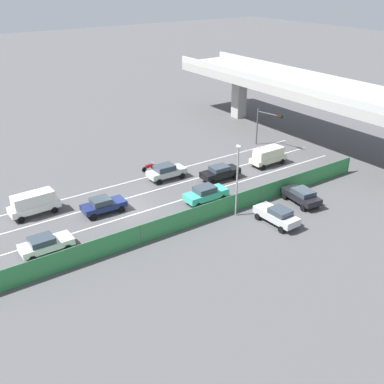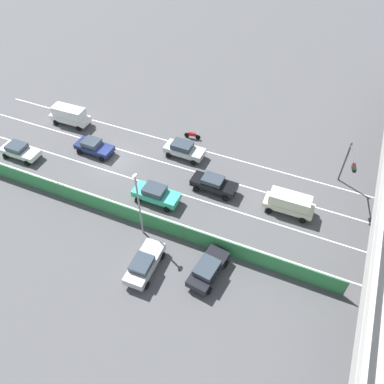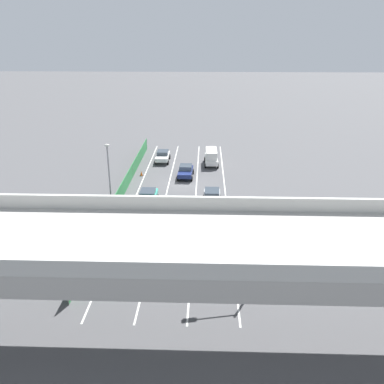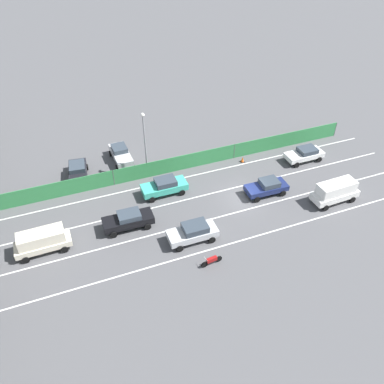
{
  "view_description": "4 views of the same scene",
  "coord_description": "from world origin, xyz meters",
  "px_view_note": "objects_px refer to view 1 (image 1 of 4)",
  "views": [
    {
      "loc": [
        37.74,
        -18.22,
        21.59
      ],
      "look_at": [
        2.98,
        5.99,
        1.24
      ],
      "focal_mm": 43.56,
      "sensor_mm": 36.0,
      "label": 1
    },
    {
      "loc": [
        25.79,
        20.71,
        27.9
      ],
      "look_at": [
        2.31,
        10.58,
        1.37
      ],
      "focal_mm": 36.06,
      "sensor_mm": 36.0,
      "label": 2
    },
    {
      "loc": [
        -2.87,
        50.0,
        18.46
      ],
      "look_at": [
        -1.43,
        7.21,
        1.6
      ],
      "focal_mm": 38.69,
      "sensor_mm": 36.0,
      "label": 3
    },
    {
      "loc": [
        -27.01,
        16.26,
        25.41
      ],
      "look_at": [
        0.64,
        5.46,
        1.78
      ],
      "focal_mm": 37.21,
      "sensor_mm": 36.0,
      "label": 4
    }
  ],
  "objects_px": {
    "car_sedan_navy": "(103,205)",
    "car_van_cream": "(268,155)",
    "car_sedan_black": "(220,172)",
    "car_sedan_white": "(45,244)",
    "car_van_white": "(34,203)",
    "parked_wagon_silver": "(277,215)",
    "traffic_light": "(266,121)",
    "street_lamp": "(237,174)",
    "car_sedan_silver": "(166,171)",
    "traffic_cone": "(129,237)",
    "motorcycle": "(149,167)",
    "car_taxi_teal": "(206,193)",
    "parked_sedan_dark": "(302,195)"
  },
  "relations": [
    {
      "from": "traffic_light",
      "to": "street_lamp",
      "type": "relative_size",
      "value": 0.68
    },
    {
      "from": "car_van_cream",
      "to": "street_lamp",
      "type": "bearing_deg",
      "value": -56.07
    },
    {
      "from": "car_sedan_silver",
      "to": "traffic_cone",
      "type": "bearing_deg",
      "value": -45.85
    },
    {
      "from": "car_van_white",
      "to": "car_van_cream",
      "type": "height_order",
      "value": "car_van_white"
    },
    {
      "from": "car_van_cream",
      "to": "traffic_light",
      "type": "relative_size",
      "value": 0.96
    },
    {
      "from": "car_van_white",
      "to": "motorcycle",
      "type": "distance_m",
      "value": 14.94
    },
    {
      "from": "car_van_white",
      "to": "parked_wagon_silver",
      "type": "relative_size",
      "value": 1.05
    },
    {
      "from": "traffic_light",
      "to": "car_sedan_navy",
      "type": "bearing_deg",
      "value": -79.27
    },
    {
      "from": "car_sedan_black",
      "to": "street_lamp",
      "type": "distance_m",
      "value": 9.21
    },
    {
      "from": "car_sedan_black",
      "to": "car_taxi_teal",
      "type": "distance_m",
      "value": 5.84
    },
    {
      "from": "car_sedan_black",
      "to": "car_van_white",
      "type": "height_order",
      "value": "car_van_white"
    },
    {
      "from": "car_sedan_black",
      "to": "parked_wagon_silver",
      "type": "distance_m",
      "value": 11.19
    },
    {
      "from": "car_taxi_teal",
      "to": "motorcycle",
      "type": "distance_m",
      "value": 10.48
    },
    {
      "from": "car_sedan_navy",
      "to": "car_van_cream",
      "type": "distance_m",
      "value": 21.79
    },
    {
      "from": "car_sedan_white",
      "to": "motorcycle",
      "type": "relative_size",
      "value": 2.24
    },
    {
      "from": "car_sedan_black",
      "to": "car_sedan_silver",
      "type": "bearing_deg",
      "value": -126.7
    },
    {
      "from": "car_sedan_black",
      "to": "car_sedan_white",
      "type": "distance_m",
      "value": 21.59
    },
    {
      "from": "traffic_cone",
      "to": "street_lamp",
      "type": "bearing_deg",
      "value": 80.54
    },
    {
      "from": "car_sedan_silver",
      "to": "motorcycle",
      "type": "height_order",
      "value": "car_sedan_silver"
    },
    {
      "from": "car_sedan_navy",
      "to": "car_van_white",
      "type": "xyz_separation_m",
      "value": [
        -3.49,
        -5.61,
        0.38
      ]
    },
    {
      "from": "car_sedan_silver",
      "to": "street_lamp",
      "type": "relative_size",
      "value": 0.62
    },
    {
      "from": "car_sedan_black",
      "to": "parked_wagon_silver",
      "type": "bearing_deg",
      "value": -9.75
    },
    {
      "from": "car_taxi_teal",
      "to": "car_sedan_silver",
      "type": "xyz_separation_m",
      "value": [
        -7.2,
        -0.26,
        0.0
      ]
    },
    {
      "from": "car_sedan_navy",
      "to": "parked_wagon_silver",
      "type": "relative_size",
      "value": 0.95
    },
    {
      "from": "car_sedan_white",
      "to": "motorcycle",
      "type": "distance_m",
      "value": 19.11
    },
    {
      "from": "car_sedan_black",
      "to": "traffic_light",
      "type": "bearing_deg",
      "value": 113.89
    },
    {
      "from": "car_van_white",
      "to": "traffic_cone",
      "type": "distance_m",
      "value": 10.9
    },
    {
      "from": "car_sedan_white",
      "to": "car_taxi_teal",
      "type": "distance_m",
      "value": 16.65
    },
    {
      "from": "car_sedan_silver",
      "to": "parked_wagon_silver",
      "type": "relative_size",
      "value": 0.97
    },
    {
      "from": "traffic_light",
      "to": "motorcycle",
      "type": "bearing_deg",
      "value": -95.91
    },
    {
      "from": "traffic_light",
      "to": "traffic_cone",
      "type": "relative_size",
      "value": 7.05
    },
    {
      "from": "car_sedan_black",
      "to": "car_van_cream",
      "type": "xyz_separation_m",
      "value": [
        -0.18,
        7.53,
        0.28
      ]
    },
    {
      "from": "car_sedan_white",
      "to": "parked_wagon_silver",
      "type": "bearing_deg",
      "value": 68.87
    },
    {
      "from": "car_sedan_navy",
      "to": "parked_sedan_dark",
      "type": "height_order",
      "value": "parked_sedan_dark"
    },
    {
      "from": "car_sedan_white",
      "to": "parked_sedan_dark",
      "type": "relative_size",
      "value": 0.97
    },
    {
      "from": "car_sedan_black",
      "to": "parked_wagon_silver",
      "type": "height_order",
      "value": "parked_wagon_silver"
    },
    {
      "from": "motorcycle",
      "to": "street_lamp",
      "type": "relative_size",
      "value": 0.27
    },
    {
      "from": "car_van_white",
      "to": "street_lamp",
      "type": "relative_size",
      "value": 0.67
    },
    {
      "from": "car_sedan_black",
      "to": "traffic_cone",
      "type": "bearing_deg",
      "value": -68.43
    },
    {
      "from": "car_van_white",
      "to": "car_sedan_white",
      "type": "bearing_deg",
      "value": -11.14
    },
    {
      "from": "traffic_light",
      "to": "street_lamp",
      "type": "xyz_separation_m",
      "value": [
        12.7,
        -15.6,
        0.84
      ]
    },
    {
      "from": "parked_wagon_silver",
      "to": "car_sedan_navy",
      "type": "bearing_deg",
      "value": -132.36
    },
    {
      "from": "car_van_white",
      "to": "car_sedan_navy",
      "type": "bearing_deg",
      "value": 58.1
    },
    {
      "from": "car_taxi_teal",
      "to": "street_lamp",
      "type": "bearing_deg",
      "value": 9.44
    },
    {
      "from": "traffic_light",
      "to": "street_lamp",
      "type": "distance_m",
      "value": 20.14
    },
    {
      "from": "motorcycle",
      "to": "car_sedan_black",
      "type": "bearing_deg",
      "value": 37.46
    },
    {
      "from": "car_sedan_black",
      "to": "parked_wagon_silver",
      "type": "relative_size",
      "value": 1.02
    },
    {
      "from": "car_sedan_navy",
      "to": "car_van_white",
      "type": "height_order",
      "value": "car_van_white"
    },
    {
      "from": "car_sedan_navy",
      "to": "car_sedan_black",
      "type": "height_order",
      "value": "car_sedan_black"
    },
    {
      "from": "car_van_white",
      "to": "traffic_light",
      "type": "height_order",
      "value": "traffic_light"
    }
  ]
}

